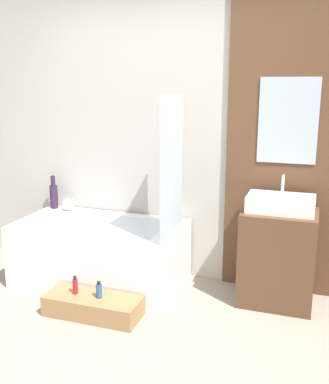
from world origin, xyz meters
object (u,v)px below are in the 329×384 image
at_px(bathtub, 100,253).
at_px(vase_round_light, 68,204).
at_px(vase_tall_dark, 54,195).
at_px(wooden_step_bench, 93,306).
at_px(bottle_soap_primary, 75,286).
at_px(sink, 281,204).
at_px(bottle_soap_secondary, 99,290).

distance_m(bathtub, vase_round_light, 0.65).
relative_size(vase_tall_dark, vase_round_light, 2.73).
height_order(wooden_step_bench, vase_round_light, vase_round_light).
height_order(vase_round_light, bottle_soap_primary, vase_round_light).
xyz_separation_m(sink, bottle_soap_secondary, (-1.26, -0.70, -0.62)).
distance_m(vase_tall_dark, bottle_soap_primary, 1.22).
bearing_deg(bottle_soap_primary, sink, 25.53).
height_order(vase_tall_dark, bottle_soap_secondary, vase_tall_dark).
height_order(wooden_step_bench, vase_tall_dark, vase_tall_dark).
bearing_deg(bathtub, vase_tall_dark, 154.97).
bearing_deg(bottle_soap_primary, vase_round_light, 122.62).
xyz_separation_m(bathtub, vase_round_light, (-0.48, 0.28, 0.34)).
bearing_deg(sink, vase_tall_dark, 175.78).
xyz_separation_m(wooden_step_bench, bottle_soap_primary, (-0.15, 0.00, 0.15)).
bearing_deg(vase_tall_dark, vase_round_light, -6.95).
bearing_deg(sink, bottle_soap_secondary, -150.93).
relative_size(sink, vase_round_light, 4.35).
relative_size(vase_tall_dark, bottle_soap_primary, 2.21).
bearing_deg(sink, vase_round_light, 176.01).
bearing_deg(wooden_step_bench, bottle_soap_secondary, 0.00).
bearing_deg(sink, wooden_step_bench, -151.98).
relative_size(bathtub, bottle_soap_secondary, 11.03).
bearing_deg(vase_round_light, sink, -3.99).
bearing_deg(bathtub, sink, 5.27).
distance_m(sink, vase_round_light, 2.03).
xyz_separation_m(sink, bottle_soap_primary, (-1.47, -0.70, -0.62)).
xyz_separation_m(wooden_step_bench, vase_round_light, (-0.69, 0.84, 0.54)).
distance_m(bathtub, bottle_soap_primary, 0.57).
relative_size(bathtub, bottle_soap_primary, 9.95).
distance_m(sink, bottle_soap_primary, 1.74).
distance_m(vase_round_light, bottle_soap_secondary, 1.20).
xyz_separation_m(bathtub, bottle_soap_secondary, (0.27, -0.56, -0.06)).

